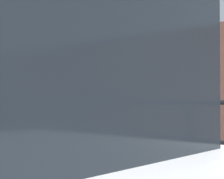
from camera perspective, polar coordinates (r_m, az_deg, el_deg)
parking_meter at (r=2.94m, az=4.65°, el=-3.69°), size 0.18×0.19×1.38m
pedestrian_at_meter at (r=3.24m, az=-2.81°, el=-4.93°), size 0.61×0.53×1.65m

